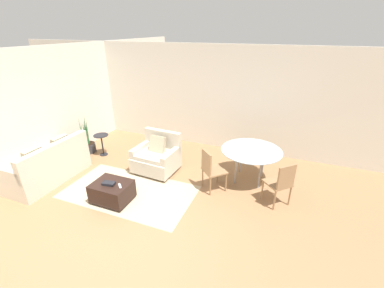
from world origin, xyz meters
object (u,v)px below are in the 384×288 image
(book_stack, at_px, (108,183))
(side_table, at_px, (102,141))
(armchair, at_px, (157,157))
(dining_chair_near_right, at_px, (281,182))
(tv_remote_primary, at_px, (120,186))
(potted_plant, at_px, (88,144))
(ottoman, at_px, (112,191))
(couch, at_px, (48,167))
(dining_table, at_px, (251,153))
(dining_chair_near_left, at_px, (211,168))

(book_stack, distance_m, side_table, 2.18)
(armchair, distance_m, dining_chair_near_right, 2.80)
(book_stack, height_order, tv_remote_primary, book_stack)
(book_stack, xyz_separation_m, potted_plant, (-1.97, 1.60, -0.19))
(tv_remote_primary, xyz_separation_m, side_table, (-1.70, 1.57, -0.01))
(ottoman, distance_m, dining_chair_near_right, 3.21)
(couch, xyz_separation_m, dining_table, (4.13, 1.61, 0.36))
(couch, relative_size, armchair, 1.74)
(side_table, bearing_deg, dining_chair_near_left, -8.86)
(couch, xyz_separation_m, ottoman, (1.80, -0.13, -0.09))
(dining_table, distance_m, dining_chair_near_right, 0.98)
(couch, bearing_deg, dining_chair_near_right, 10.97)
(armchair, xyz_separation_m, ottoman, (-0.24, -1.37, -0.13))
(armchair, relative_size, dining_chair_near_right, 1.10)
(armchair, bearing_deg, ottoman, -99.89)
(couch, height_order, potted_plant, potted_plant)
(ottoman, height_order, potted_plant, potted_plant)
(potted_plant, distance_m, dining_chair_near_left, 3.68)
(potted_plant, relative_size, dining_table, 0.82)
(armchair, height_order, potted_plant, potted_plant)
(ottoman, relative_size, dining_chair_near_right, 0.79)
(couch, bearing_deg, tv_remote_primary, -4.11)
(couch, bearing_deg, dining_table, 21.36)
(book_stack, relative_size, tv_remote_primary, 1.74)
(potted_plant, bearing_deg, dining_chair_near_left, -7.56)
(dining_table, height_order, dining_chair_near_right, dining_chair_near_right)
(potted_plant, bearing_deg, dining_table, 2.64)
(dining_table, bearing_deg, ottoman, -143.22)
(ottoman, height_order, dining_chair_near_left, dining_chair_near_left)
(dining_chair_near_left, distance_m, dining_chair_near_right, 1.36)
(book_stack, bearing_deg, side_table, 132.62)
(dining_chair_near_right, bearing_deg, dining_chair_near_left, 180.00)
(couch, relative_size, tv_remote_primary, 11.68)
(tv_remote_primary, xyz_separation_m, potted_plant, (-2.20, 1.56, -0.17))
(book_stack, bearing_deg, dining_chair_near_left, 33.75)
(book_stack, xyz_separation_m, tv_remote_primary, (0.23, 0.04, -0.02))
(dining_chair_near_left, bearing_deg, armchair, 167.68)
(couch, relative_size, side_table, 3.01)
(ottoman, bearing_deg, dining_chair_near_right, 19.40)
(tv_remote_primary, height_order, dining_table, dining_table)
(couch, distance_m, potted_plant, 1.43)
(dining_chair_near_left, bearing_deg, side_table, 171.14)
(potted_plant, height_order, dining_chair_near_right, potted_plant)
(dining_chair_near_left, bearing_deg, dining_table, 45.00)
(tv_remote_primary, height_order, dining_chair_near_right, dining_chair_near_right)
(ottoman, relative_size, tv_remote_primary, 4.85)
(tv_remote_primary, bearing_deg, ottoman, 175.98)
(side_table, bearing_deg, dining_chair_near_right, -6.20)
(tv_remote_primary, xyz_separation_m, dining_chair_near_right, (2.80, 1.08, 0.11))
(potted_plant, xyz_separation_m, dining_table, (4.32, 0.20, 0.44))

